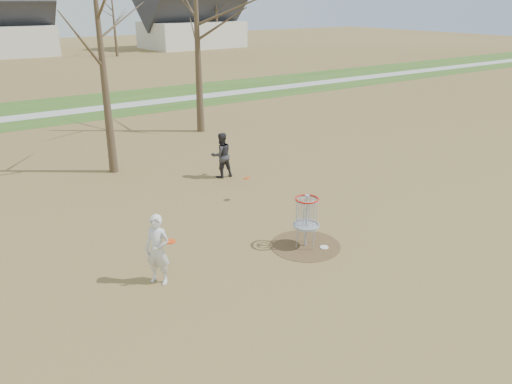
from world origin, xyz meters
TOP-DOWN VIEW (x-y plane):
  - ground at (0.00, 0.00)m, footprint 160.00×160.00m
  - green_band at (0.00, 21.00)m, footprint 160.00×8.00m
  - footpath at (0.00, 20.00)m, footprint 160.00×1.50m
  - dirt_circle at (0.00, 0.00)m, footprint 1.80×1.80m
  - player_standing at (-3.79, 0.48)m, footprint 0.66×0.70m
  - player_throwing at (0.96, 5.77)m, footprint 0.83×0.67m
  - disc_grounded at (0.31, -0.37)m, footprint 0.22×0.22m
  - discs_in_play at (-1.45, 1.93)m, footprint 4.26×3.37m
  - disc_golf_basket at (0.00, 0.00)m, footprint 0.64×0.64m
  - bare_trees at (1.78, 35.79)m, footprint 52.62×44.98m
  - houses_row at (4.32, 52.56)m, footprint 56.51×10.01m

SIDE VIEW (x-z plane):
  - ground at x=0.00m, z-range 0.00..0.00m
  - green_band at x=0.00m, z-range 0.00..0.01m
  - dirt_circle at x=0.00m, z-range 0.00..0.01m
  - footpath at x=0.00m, z-range 0.01..0.02m
  - disc_grounded at x=0.31m, z-range 0.01..0.03m
  - player_throwing at x=0.96m, z-range 0.00..1.60m
  - player_standing at x=-3.79m, z-range 0.00..1.61m
  - discs_in_play at x=-1.45m, z-range 0.70..1.04m
  - disc_golf_basket at x=0.00m, z-range 0.24..1.59m
  - houses_row at x=4.32m, z-range -0.11..7.15m
  - bare_trees at x=1.78m, z-range 0.85..9.85m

